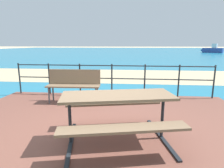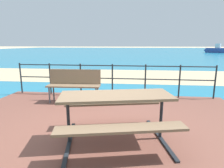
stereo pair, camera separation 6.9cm
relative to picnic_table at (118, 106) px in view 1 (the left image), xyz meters
name	(u,v)px [view 1 (the left image)]	position (x,y,z in m)	size (l,w,h in m)	color
ground_plane	(98,134)	(-0.37, 0.30, -0.65)	(240.00, 240.00, 0.00)	beige
patio_paving	(98,133)	(-0.37, 0.30, -0.62)	(6.40, 5.20, 0.06)	brown
sea_water	(129,51)	(-0.37, 40.30, -0.65)	(90.00, 90.00, 0.01)	teal
beach_strip	(120,75)	(-0.37, 6.91, -0.65)	(54.00, 4.29, 0.01)	tan
picnic_table	(118,106)	(0.00, 0.00, 0.00)	(1.99, 1.73, 0.78)	#7A6047
park_bench	(74,82)	(-1.33, 2.04, -0.06)	(1.43, 0.47, 0.88)	#7A6047
railing_fence	(112,76)	(-0.37, 2.75, 0.01)	(5.94, 0.04, 0.97)	#1E2328
boat_near	(212,50)	(15.33, 35.05, -0.10)	(3.73, 3.05, 1.70)	#2D478C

